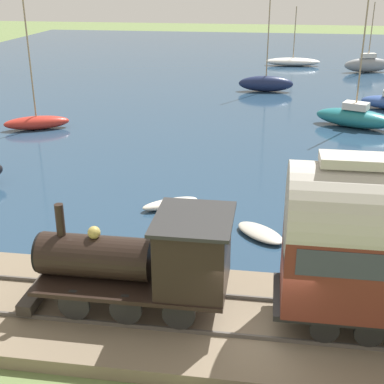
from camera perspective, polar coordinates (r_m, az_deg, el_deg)
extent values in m
plane|color=#607542|center=(15.26, 7.18, -15.83)|extent=(200.00, 200.00, 0.00)
cube|color=navy|center=(56.30, 8.67, 12.45)|extent=(80.00, 80.00, 0.01)
cube|color=#756651|center=(15.62, 7.29, -13.89)|extent=(5.13, 56.00, 0.40)
cube|color=#4C4742|center=(14.73, 7.22, -15.16)|extent=(0.07, 54.88, 0.12)
cube|color=#4C4742|center=(16.23, 7.44, -11.24)|extent=(0.07, 54.88, 0.12)
cylinder|color=black|center=(14.58, -1.42, -12.91)|extent=(0.12, 0.90, 0.90)
cylinder|color=black|center=(16.09, -0.29, -9.18)|extent=(0.12, 0.90, 0.90)
cylinder|color=black|center=(14.86, -7.09, -12.34)|extent=(0.12, 0.90, 0.90)
cylinder|color=black|center=(16.35, -5.39, -8.75)|extent=(0.12, 0.90, 0.90)
cylinder|color=black|center=(15.28, -12.47, -11.68)|extent=(0.12, 0.90, 0.90)
cylinder|color=black|center=(16.73, -10.29, -8.27)|extent=(0.12, 0.90, 0.90)
cube|color=black|center=(15.40, -6.25, -9.28)|extent=(2.34, 5.29, 0.12)
cylinder|color=black|center=(15.35, -10.21, -6.77)|extent=(1.21, 3.18, 1.21)
cylinder|color=black|center=(15.91, -15.81, -6.19)|extent=(1.15, 0.08, 1.15)
cylinder|color=black|center=(15.19, -13.90, -2.89)|extent=(0.25, 0.25, 0.93)
sphere|color=tan|center=(15.00, -10.40, -4.27)|extent=(0.36, 0.36, 0.36)
cube|color=black|center=(14.58, 0.18, -6.46)|extent=(2.24, 1.85, 1.91)
cube|color=#282828|center=(14.12, 0.18, -2.88)|extent=(2.44, 2.09, 0.10)
cube|color=#2D2823|center=(16.64, -16.01, -10.10)|extent=(2.14, 0.44, 0.32)
cylinder|color=black|center=(14.73, 18.36, -14.13)|extent=(0.12, 0.76, 0.76)
cylinder|color=black|center=(16.23, 17.39, -10.33)|extent=(0.12, 0.76, 0.76)
cylinder|color=black|center=(14.56, 13.95, -14.05)|extent=(0.12, 0.76, 0.76)
cylinder|color=black|center=(16.08, 13.44, -10.20)|extent=(0.12, 0.76, 0.76)
ellipsoid|color=#1E707A|center=(36.85, 16.95, 7.54)|extent=(3.63, 5.40, 1.19)
cylinder|color=#9E8460|center=(36.04, 17.78, 14.59)|extent=(0.10, 0.10, 7.98)
cube|color=silver|center=(36.67, 17.09, 8.78)|extent=(1.56, 1.83, 0.45)
ellipsoid|color=white|center=(61.15, 10.70, 13.50)|extent=(2.03, 6.00, 0.86)
cylinder|color=#9E8460|center=(60.77, 10.91, 16.37)|extent=(0.10, 0.10, 5.31)
ellipsoid|color=#192347|center=(46.89, 7.88, 11.37)|extent=(1.43, 4.66, 1.32)
cylinder|color=#9E8460|center=(46.25, 8.20, 17.11)|extent=(0.10, 0.10, 8.11)
ellipsoid|color=gray|center=(58.84, 18.20, 12.75)|extent=(2.42, 5.02, 1.44)
cylinder|color=#9E8460|center=(58.44, 18.61, 16.03)|extent=(0.10, 0.10, 5.37)
cube|color=silver|center=(58.71, 18.31, 13.66)|extent=(1.04, 1.60, 0.45)
ellipsoid|color=#B72D23|center=(36.26, -16.23, 7.11)|extent=(2.77, 4.24, 0.85)
cylinder|color=#9E8460|center=(35.41, -17.04, 14.30)|extent=(0.10, 0.10, 8.34)
ellipsoid|color=beige|center=(23.03, -2.33, -1.23)|extent=(2.03, 2.53, 0.37)
ellipsoid|color=#B7B2A3|center=(20.71, 7.29, -4.33)|extent=(2.32, 2.33, 0.31)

